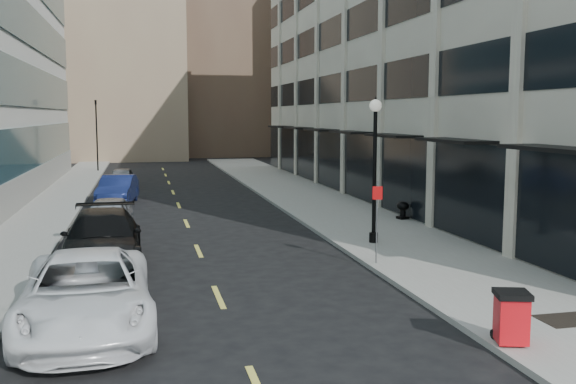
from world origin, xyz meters
name	(u,v)px	position (x,y,z in m)	size (l,w,h in m)	color
sidewalk_right	(346,216)	(7.50, 20.00, 0.07)	(5.00, 80.00, 0.15)	gray
sidewalk_left	(33,228)	(-6.50, 20.00, 0.07)	(3.00, 80.00, 0.15)	gray
building_right	(462,45)	(16.94, 26.99, 8.99)	(15.30, 46.50, 18.25)	beige
skyline_tan_near	(119,34)	(-4.00, 68.00, 14.00)	(14.00, 18.00, 28.00)	#89765A
skyline_brown	(219,16)	(8.00, 72.00, 17.00)	(12.00, 16.00, 34.00)	brown
skyline_tan_far	(40,66)	(-14.00, 78.00, 11.00)	(12.00, 14.00, 22.00)	#89765A
skyline_stone	(310,71)	(18.00, 66.00, 10.00)	(10.00, 14.00, 20.00)	beige
grate_far	(570,320)	(7.60, 3.80, 0.15)	(1.40, 1.00, 0.01)	black
road_centerline	(192,236)	(0.00, 17.00, 0.01)	(0.15, 68.20, 0.01)	#D8CC4C
traffic_signal	(96,105)	(-5.50, 48.00, 5.72)	(0.66, 0.66, 6.98)	black
car_white_van	(86,293)	(-3.20, 6.00, 0.86)	(2.85, 6.18, 1.72)	white
car_black_pickup	(102,239)	(-3.20, 12.45, 0.87)	(2.45, 6.02, 1.75)	black
car_silver_sedan	(108,216)	(-3.29, 18.03, 0.76)	(1.79, 4.45, 1.52)	#9EA1A6
car_blue_sedan	(118,190)	(-3.20, 27.13, 0.79)	(1.67, 4.80, 1.58)	navy
car_grey_sedan	(122,178)	(-3.20, 35.00, 0.69)	(1.63, 4.06, 1.38)	slate
trash_bin	(511,316)	(5.40, 2.72, 0.75)	(0.85, 0.85, 1.11)	red
lamppost	(375,157)	(6.40, 13.37, 3.30)	(0.45, 0.45, 5.37)	black
sign_post	(377,211)	(5.30, 10.18, 1.83)	(0.30, 0.13, 2.64)	slate
urn_planter	(403,208)	(9.60, 18.17, 0.64)	(0.58, 0.58, 0.80)	black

